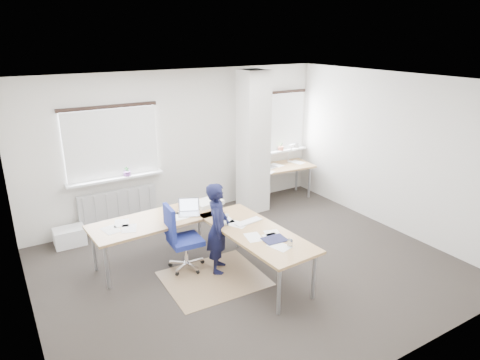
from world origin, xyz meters
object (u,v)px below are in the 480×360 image
desk_side (280,168)px  task_chair (184,251)px  desk_main (207,226)px  person (218,228)px

desk_side → task_chair: 3.45m
desk_main → person: size_ratio=1.88×
desk_side → task_chair: size_ratio=1.38×
desk_side → person: (-2.57, -1.94, 0.01)m
task_chair → desk_side: bearing=32.1°
desk_main → task_chair: (-0.33, 0.16, -0.40)m
desk_main → person: 0.17m
task_chair → person: bearing=-30.8°
desk_side → task_chair: (-3.01, -1.65, -0.39)m
desk_main → task_chair: task_chair is taller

